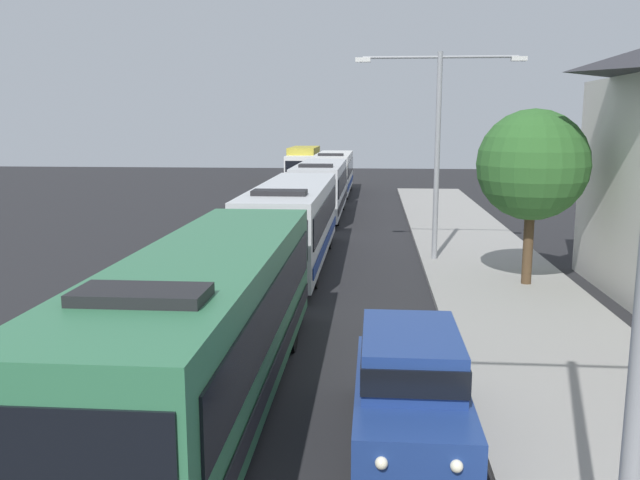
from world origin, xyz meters
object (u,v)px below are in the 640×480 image
(bus_second_in_line, at_px, (293,221))
(streetlamp_mid, at_px, (438,133))
(white_suv, at_px, (410,382))
(roadside_tree, at_px, (533,165))
(box_truck_oncoming, at_px, (303,164))
(bus_middle, at_px, (321,187))
(bus_lead, at_px, (209,321))
(bus_fourth_in_line, at_px, (334,172))

(bus_second_in_line, height_order, streetlamp_mid, streetlamp_mid)
(white_suv, bearing_deg, roadside_tree, 68.24)
(bus_second_in_line, distance_m, box_truck_oncoming, 34.52)
(bus_middle, height_order, box_truck_oncoming, bus_middle)
(white_suv, height_order, streetlamp_mid, streetlamp_mid)
(box_truck_oncoming, bearing_deg, bus_second_in_line, -84.51)
(white_suv, bearing_deg, bus_lead, 164.44)
(box_truck_oncoming, relative_size, roadside_tree, 1.49)
(bus_second_in_line, bearing_deg, streetlamp_mid, 8.20)
(bus_middle, relative_size, streetlamp_mid, 1.36)
(bus_fourth_in_line, bearing_deg, roadside_tree, -73.94)
(streetlamp_mid, bearing_deg, bus_middle, 113.82)
(bus_lead, xyz_separation_m, bus_fourth_in_line, (-0.00, 37.88, -0.00))
(bus_middle, bearing_deg, white_suv, -82.18)
(bus_second_in_line, xyz_separation_m, box_truck_oncoming, (-3.30, 34.36, 0.03))
(streetlamp_mid, bearing_deg, roadside_tree, -54.83)
(bus_fourth_in_line, distance_m, box_truck_oncoming, 9.94)
(box_truck_oncoming, xyz_separation_m, roadside_tree, (11.36, -37.36, 2.30))
(bus_fourth_in_line, relative_size, white_suv, 2.42)
(bus_middle, distance_m, bus_fourth_in_line, 11.98)
(bus_fourth_in_line, distance_m, white_suv, 39.10)
(bus_fourth_in_line, xyz_separation_m, white_suv, (3.70, -38.91, -0.66))
(white_suv, relative_size, roadside_tree, 0.81)
(white_suv, relative_size, streetlamp_mid, 0.59)
(streetlamp_mid, bearing_deg, bus_fourth_in_line, 102.57)
(bus_fourth_in_line, bearing_deg, bus_second_in_line, -90.00)
(bus_fourth_in_line, xyz_separation_m, box_truck_oncoming, (-3.30, 9.37, 0.03))
(bus_second_in_line, bearing_deg, bus_middle, 90.00)
(bus_second_in_line, relative_size, bus_middle, 1.12)
(bus_lead, distance_m, streetlamp_mid, 15.06)
(roadside_tree, bearing_deg, box_truck_oncoming, 106.91)
(bus_fourth_in_line, xyz_separation_m, streetlamp_mid, (5.40, -24.21, 3.28))
(bus_middle, distance_m, streetlamp_mid, 13.76)
(bus_middle, bearing_deg, bus_lead, -90.00)
(bus_lead, bearing_deg, bus_middle, 90.00)
(white_suv, height_order, roadside_tree, roadside_tree)
(box_truck_oncoming, relative_size, streetlamp_mid, 1.08)
(box_truck_oncoming, bearing_deg, bus_middle, -81.21)
(bus_lead, height_order, bus_fourth_in_line, same)
(bus_fourth_in_line, height_order, box_truck_oncoming, bus_fourth_in_line)
(bus_middle, relative_size, white_suv, 2.31)
(bus_second_in_line, bearing_deg, bus_lead, -90.00)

